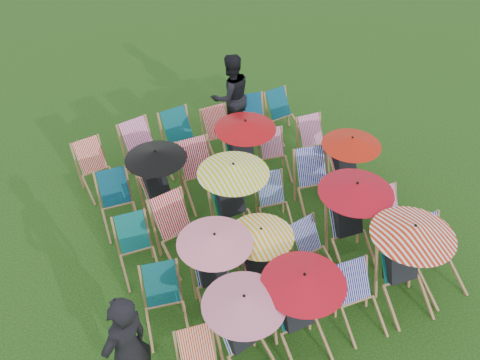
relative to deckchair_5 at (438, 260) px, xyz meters
name	(u,v)px	position (x,y,z in m)	size (l,w,h in m)	color
ground	(254,231)	(-1.99, 2.23, -0.52)	(100.00, 100.00, 0.00)	black
deckchair_1	(246,332)	(-3.24, 0.05, 0.17)	(1.09, 1.19, 1.29)	#AA784F
deckchair_2	(302,312)	(-2.43, -0.02, 0.19)	(1.13, 1.17, 1.34)	#AA784F
deckchair_3	(361,301)	(-1.47, -0.08, -0.07)	(0.66, 0.87, 0.90)	#AA784F
deckchair_4	(407,265)	(-0.66, -0.02, 0.24)	(1.20, 1.27, 1.43)	#AA784F
deckchair_5	(438,260)	(0.00, 0.00, 0.00)	(0.72, 0.98, 1.03)	#AA784F
deckchair_6	(165,305)	(-4.00, 1.09, -0.06)	(0.76, 0.94, 0.91)	#AA784F
deckchair_7	(215,269)	(-3.17, 1.19, 0.17)	(1.09, 1.15, 1.30)	#AA784F
deckchair_8	(261,260)	(-2.46, 1.12, 0.10)	(0.99, 1.02, 1.17)	#AA784F
deckchair_9	(315,251)	(-1.53, 1.05, -0.10)	(0.66, 0.83, 0.83)	#AA784F
deckchair_10	(352,220)	(-0.81, 1.12, 0.22)	(1.18, 1.24, 1.40)	#AA784F
deckchair_11	(392,218)	(0.06, 1.12, -0.10)	(0.58, 0.79, 0.82)	#AA784F
deckchair_12	(137,250)	(-4.03, 2.28, -0.07)	(0.66, 0.87, 0.89)	#AA784F
deckchair_13	(180,233)	(-3.30, 2.26, -0.01)	(0.80, 1.02, 1.02)	#AA784F
deckchair_14	(234,200)	(-2.29, 2.37, 0.22)	(1.18, 1.24, 1.40)	#AA784F
deckchair_15	(275,204)	(-1.56, 2.29, -0.09)	(0.68, 0.86, 0.85)	#AA784F
deckchair_16	(316,184)	(-0.69, 2.35, -0.02)	(0.84, 1.03, 1.00)	#AA784F
deckchair_17	(350,167)	(-0.01, 2.31, 0.14)	(1.05, 1.11, 1.24)	#AA784F
deckchair_18	(118,204)	(-4.00, 3.43, -0.05)	(0.69, 0.90, 0.92)	#AA784F
deckchair_19	(159,182)	(-3.23, 3.45, 0.15)	(1.06, 1.14, 1.26)	#AA784F
deckchair_20	(201,175)	(-2.43, 3.47, 0.00)	(0.72, 0.97, 1.03)	#AA784F
deckchair_21	(245,152)	(-1.52, 3.49, 0.19)	(1.13, 1.17, 1.33)	#AA784F
deckchair_22	(275,156)	(-0.89, 3.48, -0.10)	(0.68, 0.85, 0.83)	#AA784F
deckchair_23	(316,144)	(0.01, 3.45, -0.08)	(0.65, 0.86, 0.88)	#AA784F
deckchair_24	(96,169)	(-4.08, 4.55, -0.06)	(0.69, 0.90, 0.90)	#AA784F
deckchair_25	(146,153)	(-3.12, 4.55, 0.00)	(0.83, 1.04, 1.02)	#AA784F
deckchair_26	(184,141)	(-2.32, 4.58, -0.01)	(0.76, 1.00, 1.02)	#AA784F
deckchair_27	(222,135)	(-1.55, 4.50, -0.05)	(0.62, 0.86, 0.92)	#AA784F
deckchair_28	(254,123)	(-0.76, 4.58, -0.04)	(0.77, 0.96, 0.94)	#AA784F
deckchair_29	(284,116)	(-0.04, 4.58, -0.06)	(0.67, 0.88, 0.90)	#AA784F
person_left	(127,350)	(-4.72, 0.30, 0.42)	(0.68, 0.45, 1.87)	black
person_rear	(231,96)	(-1.05, 5.10, 0.40)	(0.89, 0.69, 1.83)	black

